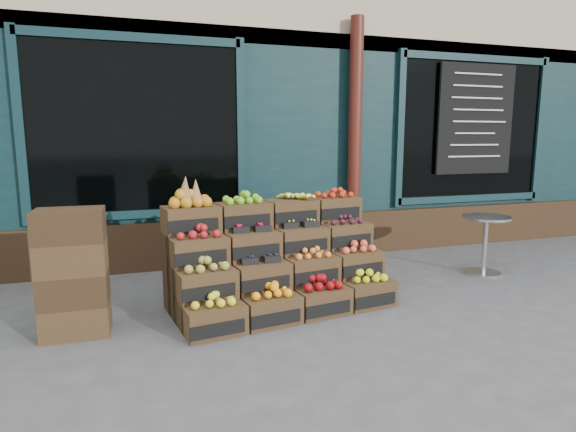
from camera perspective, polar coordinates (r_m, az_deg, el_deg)
name	(u,v)px	position (r m, az deg, el deg)	size (l,w,h in m)	color
ground	(332,317)	(4.59, 5.24, -11.79)	(60.00, 60.00, 0.00)	#4C4C4F
shop_facade	(223,95)	(9.22, -7.70, 13.98)	(12.00, 6.24, 4.80)	black
crate_display	(276,265)	(4.77, -1.44, -5.81)	(2.19, 1.28, 1.30)	#432E1A
spare_crates	(73,273)	(4.40, -24.12, -6.18)	(0.55, 0.39, 1.07)	#432E1A
bistro_table	(485,238)	(6.26, 22.33, -2.45)	(0.57, 0.57, 0.71)	#B3B7BB
shopkeeper	(143,191)	(6.73, -16.81, 2.90)	(0.68, 0.45, 1.87)	#154B25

